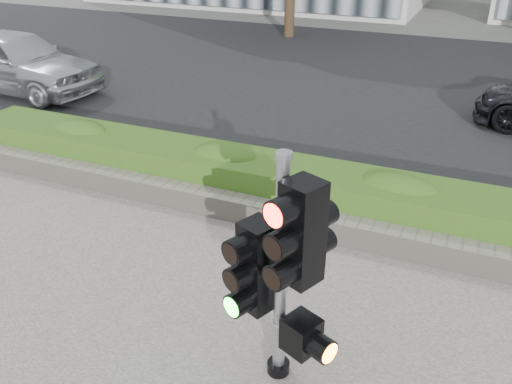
# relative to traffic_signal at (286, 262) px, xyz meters

# --- Properties ---
(ground) EXTENTS (120.00, 120.00, 0.00)m
(ground) POSITION_rel_traffic_signal_xyz_m (-1.01, 0.65, -1.33)
(ground) COLOR #51514C
(ground) RESTS_ON ground
(road) EXTENTS (60.00, 13.00, 0.02)m
(road) POSITION_rel_traffic_signal_xyz_m (-1.01, 10.65, -1.32)
(road) COLOR black
(road) RESTS_ON ground
(curb) EXTENTS (60.00, 0.25, 0.12)m
(curb) POSITION_rel_traffic_signal_xyz_m (-1.01, 3.80, -1.27)
(curb) COLOR gray
(curb) RESTS_ON ground
(stone_wall) EXTENTS (12.00, 0.32, 0.34)m
(stone_wall) POSITION_rel_traffic_signal_xyz_m (-1.01, 2.55, -1.13)
(stone_wall) COLOR gray
(stone_wall) RESTS_ON sidewalk
(hedge) EXTENTS (12.00, 1.00, 0.68)m
(hedge) POSITION_rel_traffic_signal_xyz_m (-1.01, 3.20, -0.96)
(hedge) COLOR olive
(hedge) RESTS_ON sidewalk
(traffic_signal) EXTENTS (0.87, 0.74, 2.35)m
(traffic_signal) POSITION_rel_traffic_signal_xyz_m (0.00, 0.00, 0.00)
(traffic_signal) COLOR black
(traffic_signal) RESTS_ON sidewalk
(car_silver) EXTENTS (4.53, 1.99, 1.52)m
(car_silver) POSITION_rel_traffic_signal_xyz_m (-9.38, 6.17, -0.55)
(car_silver) COLOR #ACAEB3
(car_silver) RESTS_ON road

